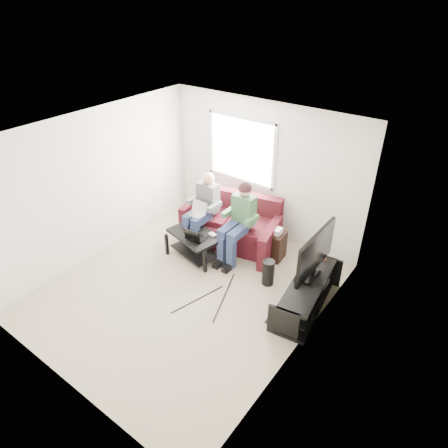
% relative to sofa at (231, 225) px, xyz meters
% --- Properties ---
extents(floor, '(4.50, 4.50, 0.00)m').
position_rel_sofa_xyz_m(floor, '(0.26, -1.59, -0.33)').
color(floor, tan).
rests_on(floor, ground).
extents(ceiling, '(4.50, 4.50, 0.00)m').
position_rel_sofa_xyz_m(ceiling, '(0.26, -1.59, 2.27)').
color(ceiling, white).
rests_on(ceiling, wall_back).
extents(wall_back, '(4.50, 0.00, 4.50)m').
position_rel_sofa_xyz_m(wall_back, '(0.26, 0.66, 0.97)').
color(wall_back, silver).
rests_on(wall_back, floor).
extents(wall_front, '(4.50, 0.00, 4.50)m').
position_rel_sofa_xyz_m(wall_front, '(0.26, -3.84, 0.97)').
color(wall_front, silver).
rests_on(wall_front, floor).
extents(wall_left, '(0.00, 4.50, 4.50)m').
position_rel_sofa_xyz_m(wall_left, '(-1.74, -1.59, 0.97)').
color(wall_left, silver).
rests_on(wall_left, floor).
extents(wall_right, '(0.00, 4.50, 4.50)m').
position_rel_sofa_xyz_m(wall_right, '(2.26, -1.59, 0.97)').
color(wall_right, silver).
rests_on(wall_right, floor).
extents(window, '(1.48, 0.04, 1.28)m').
position_rel_sofa_xyz_m(window, '(-0.24, 0.64, 1.27)').
color(window, white).
rests_on(window, wall_back).
extents(sofa, '(2.12, 1.24, 0.91)m').
position_rel_sofa_xyz_m(sofa, '(0.00, 0.00, 0.00)').
color(sofa, '#46111D').
rests_on(sofa, floor).
extents(person_left, '(0.40, 0.71, 1.38)m').
position_rel_sofa_xyz_m(person_left, '(-0.40, -0.35, 0.43)').
color(person_left, navy).
rests_on(person_left, sofa).
extents(person_right, '(0.40, 0.71, 1.42)m').
position_rel_sofa_xyz_m(person_right, '(0.40, -0.33, 0.49)').
color(person_right, navy).
rests_on(person_right, sofa).
extents(laptop_silver, '(0.36, 0.28, 0.24)m').
position_rel_sofa_xyz_m(laptop_silver, '(-0.40, -0.53, 0.42)').
color(laptop_silver, silver).
rests_on(laptop_silver, person_left).
extents(coffee_table, '(1.06, 0.78, 0.47)m').
position_rel_sofa_xyz_m(coffee_table, '(-0.23, -0.81, 0.02)').
color(coffee_table, black).
rests_on(coffee_table, floor).
extents(laptop_black, '(0.38, 0.30, 0.24)m').
position_rel_sofa_xyz_m(laptop_black, '(-0.11, -0.89, 0.26)').
color(laptop_black, black).
rests_on(laptop_black, coffee_table).
extents(controller_a, '(0.16, 0.12, 0.04)m').
position_rel_sofa_xyz_m(controller_a, '(-0.51, -0.69, 0.16)').
color(controller_a, silver).
rests_on(controller_a, coffee_table).
extents(controller_b, '(0.16, 0.13, 0.04)m').
position_rel_sofa_xyz_m(controller_b, '(-0.33, -0.63, 0.16)').
color(controller_b, black).
rests_on(controller_b, coffee_table).
extents(controller_c, '(0.15, 0.11, 0.04)m').
position_rel_sofa_xyz_m(controller_c, '(0.07, -0.66, 0.16)').
color(controller_c, gray).
rests_on(controller_c, coffee_table).
extents(tv_stand, '(0.66, 1.58, 0.51)m').
position_rel_sofa_xyz_m(tv_stand, '(2.01, -0.83, -0.11)').
color(tv_stand, black).
rests_on(tv_stand, floor).
extents(tv, '(0.12, 1.10, 0.81)m').
position_rel_sofa_xyz_m(tv, '(2.01, -0.73, 0.63)').
color(tv, black).
rests_on(tv, tv_stand).
extents(soundbar, '(0.12, 0.50, 0.10)m').
position_rel_sofa_xyz_m(soundbar, '(1.89, -0.73, 0.22)').
color(soundbar, black).
rests_on(soundbar, tv_stand).
extents(drink_cup, '(0.08, 0.08, 0.12)m').
position_rel_sofa_xyz_m(drink_cup, '(1.96, -0.20, 0.23)').
color(drink_cup, '#9D6643').
rests_on(drink_cup, tv_stand).
extents(console_white, '(0.30, 0.22, 0.06)m').
position_rel_sofa_xyz_m(console_white, '(2.01, -1.23, -0.03)').
color(console_white, silver).
rests_on(console_white, tv_stand).
extents(console_grey, '(0.34, 0.26, 0.08)m').
position_rel_sofa_xyz_m(console_grey, '(2.01, -0.53, -0.02)').
color(console_grey, gray).
rests_on(console_grey, tv_stand).
extents(console_black, '(0.38, 0.30, 0.07)m').
position_rel_sofa_xyz_m(console_black, '(2.01, -0.88, -0.03)').
color(console_black, black).
rests_on(console_black, tv_stand).
extents(subwoofer, '(0.20, 0.20, 0.45)m').
position_rel_sofa_xyz_m(subwoofer, '(1.24, -0.69, -0.11)').
color(subwoofer, black).
rests_on(subwoofer, floor).
extents(keyboard_floor, '(0.18, 0.41, 0.02)m').
position_rel_sofa_xyz_m(keyboard_floor, '(1.72, -1.30, -0.32)').
color(keyboard_floor, black).
rests_on(keyboard_floor, floor).
extents(end_table, '(0.35, 0.35, 0.63)m').
position_rel_sofa_xyz_m(end_table, '(0.95, -0.00, -0.05)').
color(end_table, black).
rests_on(end_table, floor).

